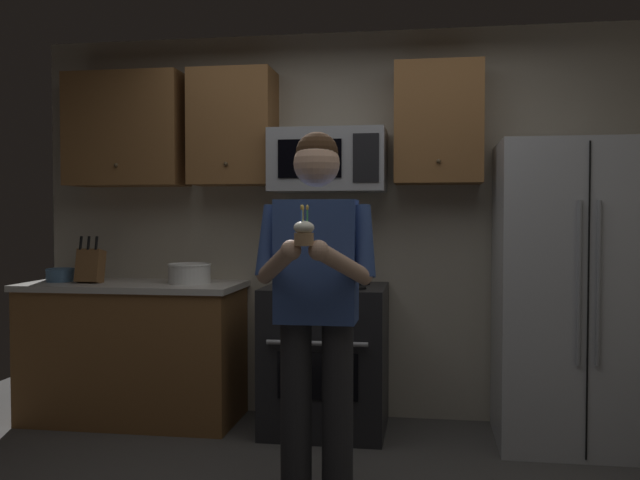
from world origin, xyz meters
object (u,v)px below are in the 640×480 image
object	(u,v)px
oven_range	(326,358)
cupcake	(304,233)
microwave	(329,161)
bowl_large_white	(190,273)
knife_block	(90,266)
bowl_small_colored	(60,275)
refrigerator	(574,294)
person	(316,294)

from	to	relation	value
oven_range	cupcake	bearing A→B (deg)	-85.30
microwave	bowl_large_white	distance (m)	1.17
microwave	cupcake	bearing A→B (deg)	-85.66
oven_range	knife_block	bearing A→B (deg)	-178.94
bowl_large_white	bowl_small_colored	size ratio (longest dim) A/B	1.48
knife_block	bowl_large_white	xyz separation A→B (m)	(0.67, 0.06, -0.04)
refrigerator	knife_block	xyz separation A→B (m)	(-3.08, 0.01, 0.13)
microwave	refrigerator	size ratio (longest dim) A/B	0.41
bowl_large_white	refrigerator	bearing A→B (deg)	-1.56
person	microwave	bearing A→B (deg)	95.49
microwave	refrigerator	xyz separation A→B (m)	(1.50, -0.16, -0.82)
microwave	oven_range	bearing A→B (deg)	-90.02
knife_block	person	distance (m)	2.01
oven_range	refrigerator	world-z (taller)	refrigerator
bowl_large_white	person	world-z (taller)	person
bowl_small_colored	refrigerator	bearing A→B (deg)	-0.96
microwave	refrigerator	world-z (taller)	microwave
refrigerator	knife_block	distance (m)	3.08
knife_block	person	xyz separation A→B (m)	(1.70, -1.08, -0.04)
oven_range	bowl_large_white	xyz separation A→B (m)	(-0.91, 0.03, 0.53)
cupcake	refrigerator	bearing A→B (deg)	45.33
bowl_large_white	bowl_small_colored	xyz separation A→B (m)	(-0.91, -0.01, -0.02)
microwave	bowl_small_colored	xyz separation A→B (m)	(-1.82, -0.10, -0.75)
microwave	knife_block	xyz separation A→B (m)	(-1.58, -0.15, -0.69)
refrigerator	cupcake	xyz separation A→B (m)	(-1.38, -1.40, 0.39)
microwave	refrigerator	bearing A→B (deg)	-6.03
oven_range	microwave	world-z (taller)	microwave
oven_range	knife_block	size ratio (longest dim) A/B	2.91
person	cupcake	distance (m)	0.44
oven_range	refrigerator	distance (m)	1.56
person	refrigerator	bearing A→B (deg)	37.72
oven_range	cupcake	world-z (taller)	cupcake
oven_range	bowl_small_colored	world-z (taller)	bowl_small_colored
bowl_large_white	cupcake	size ratio (longest dim) A/B	1.64
oven_range	cupcake	xyz separation A→B (m)	(0.12, -1.44, 0.83)
refrigerator	cupcake	bearing A→B (deg)	-134.67
bowl_large_white	microwave	bearing A→B (deg)	5.82
refrigerator	person	distance (m)	1.75
oven_range	bowl_large_white	bearing A→B (deg)	178.33
person	cupcake	size ratio (longest dim) A/B	10.13
knife_block	microwave	bearing A→B (deg)	5.38
bowl_small_colored	bowl_large_white	bearing A→B (deg)	0.65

